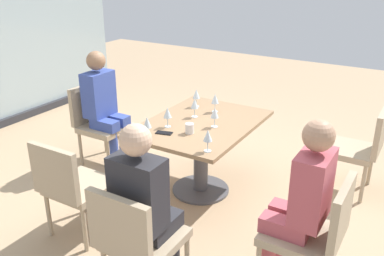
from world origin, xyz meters
name	(u,v)px	position (x,y,z in m)	size (l,w,h in m)	color
ground_plane	(201,190)	(0.00, 0.00, 0.00)	(12.00, 12.00, 0.00)	tan
dining_table_main	(201,139)	(0.00, 0.00, 0.55)	(1.28, 0.94, 0.73)	#997551
chair_side_end	(136,237)	(-1.45, -0.34, 0.50)	(0.50, 0.46, 0.87)	tan
chair_front_left	(315,230)	(-0.78, -1.31, 0.50)	(0.46, 0.50, 0.87)	tan
chair_near_window	(98,120)	(0.00, 1.31, 0.50)	(0.46, 0.51, 0.87)	tan
chair_far_left	(71,184)	(-1.16, 0.52, 0.50)	(0.50, 0.46, 0.87)	tan
chair_front_right	(361,145)	(0.78, -1.31, 0.50)	(0.46, 0.50, 0.87)	tan
person_side_end	(145,202)	(-1.34, -0.34, 0.70)	(0.39, 0.34, 1.26)	#28282D
person_front_left	(301,199)	(-0.78, -1.20, 0.70)	(0.34, 0.39, 1.26)	#B24C56
person_near_window	(104,104)	(0.00, 1.20, 0.70)	(0.34, 0.39, 1.26)	#384C9E
wine_glass_0	(168,113)	(-0.25, 0.20, 0.86)	(0.07, 0.07, 0.18)	silver
wine_glass_1	(195,104)	(0.09, 0.12, 0.86)	(0.07, 0.07, 0.18)	silver
wine_glass_2	(215,99)	(0.31, 0.02, 0.86)	(0.07, 0.07, 0.18)	silver
wine_glass_3	(215,113)	(-0.04, -0.16, 0.86)	(0.07, 0.07, 0.18)	silver
wine_glass_4	(196,94)	(0.35, 0.26, 0.86)	(0.07, 0.07, 0.18)	silver
wine_glass_5	(208,136)	(-0.52, -0.35, 0.86)	(0.07, 0.07, 0.18)	silver
wine_glass_6	(147,123)	(-0.54, 0.22, 0.86)	(0.07, 0.07, 0.18)	silver
coffee_cup	(190,128)	(-0.28, -0.04, 0.78)	(0.08, 0.08, 0.09)	white
cell_phone_on_table	(164,133)	(-0.40, 0.15, 0.73)	(0.07, 0.14, 0.01)	black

